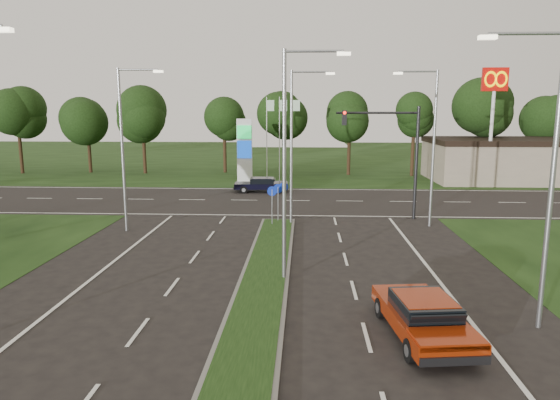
{
  "coord_description": "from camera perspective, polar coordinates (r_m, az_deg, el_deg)",
  "views": [
    {
      "loc": [
        1.59,
        -13.17,
        6.73
      ],
      "look_at": [
        0.34,
        12.05,
        2.2
      ],
      "focal_mm": 32.0,
      "sensor_mm": 36.0,
      "label": 1
    }
  ],
  "objects": [
    {
      "name": "streetlight_right_far",
      "position": [
        30.09,
        16.82,
        6.6
      ],
      "size": [
        2.53,
        0.22,
        9.0
      ],
      "rotation": [
        0.0,
        0.0,
        3.14
      ],
      "color": "gray",
      "rests_on": "ground"
    },
    {
      "name": "streetlight_median_far",
      "position": [
        29.22,
        1.7,
        6.93
      ],
      "size": [
        2.53,
        0.22,
        9.0
      ],
      "color": "gray",
      "rests_on": "ground"
    },
    {
      "name": "ground",
      "position": [
        14.87,
        -3.76,
        -16.76
      ],
      "size": [
        160.0,
        160.0,
        0.0
      ],
      "primitive_type": "plane",
      "color": "black",
      "rests_on": "ground"
    },
    {
      "name": "gas_pylon",
      "position": [
        46.66,
        -3.8,
        5.81
      ],
      "size": [
        5.8,
        1.26,
        8.0
      ],
      "color": "silver",
      "rests_on": "ground"
    },
    {
      "name": "mcdonalds_sign",
      "position": [
        48.04,
        23.25,
        10.86
      ],
      "size": [
        2.2,
        0.47,
        10.4
      ],
      "color": "silver",
      "rests_on": "ground"
    },
    {
      "name": "median_signs",
      "position": [
        30.03,
        -0.23,
        0.56
      ],
      "size": [
        1.16,
        1.76,
        2.38
      ],
      "color": "gray",
      "rests_on": "ground"
    },
    {
      "name": "commercial_building",
      "position": [
        53.44,
        25.35,
        4.12
      ],
      "size": [
        16.0,
        9.0,
        4.0
      ],
      "primitive_type": "cube",
      "color": "gray",
      "rests_on": "ground"
    },
    {
      "name": "cross_road",
      "position": [
        37.8,
        0.39,
        -0.08
      ],
      "size": [
        160.0,
        12.0,
        0.02
      ],
      "primitive_type": "cube",
      "color": "black",
      "rests_on": "ground"
    },
    {
      "name": "streetlight_right_near",
      "position": [
        16.87,
        28.18,
        3.35
      ],
      "size": [
        2.53,
        0.22,
        9.0
      ],
      "rotation": [
        0.0,
        0.0,
        3.14
      ],
      "color": "gray",
      "rests_on": "ground"
    },
    {
      "name": "red_sedan",
      "position": [
        15.92,
        16.04,
        -12.55
      ],
      "size": [
        2.46,
        4.86,
        1.28
      ],
      "rotation": [
        0.0,
        0.0,
        0.12
      ],
      "color": "maroon",
      "rests_on": "ground"
    },
    {
      "name": "streetlight_left_far",
      "position": [
        28.96,
        -17.24,
        6.45
      ],
      "size": [
        2.53,
        0.22,
        9.0
      ],
      "color": "gray",
      "rests_on": "ground"
    },
    {
      "name": "treeline_far",
      "position": [
        53.12,
        1.26,
        10.28
      ],
      "size": [
        6.0,
        6.0,
        9.9
      ],
      "color": "black",
      "rests_on": "ground"
    },
    {
      "name": "verge_far",
      "position": [
        68.51,
        1.5,
        4.53
      ],
      "size": [
        160.0,
        50.0,
        0.02
      ],
      "primitive_type": "cube",
      "color": "black",
      "rests_on": "ground"
    },
    {
      "name": "navy_sedan",
      "position": [
        41.77,
        -2.13,
        1.8
      ],
      "size": [
        4.48,
        2.01,
        1.21
      ],
      "rotation": [
        0.0,
        0.0,
        1.62
      ],
      "color": "black",
      "rests_on": "ground"
    },
    {
      "name": "median_kerb",
      "position": [
        18.48,
        -2.32,
        -10.99
      ],
      "size": [
        2.0,
        26.0,
        0.12
      ],
      "primitive_type": "cube",
      "color": "slate",
      "rests_on": "ground"
    },
    {
      "name": "streetlight_median_near",
      "position": [
        19.25,
        1.09,
        5.25
      ],
      "size": [
        2.53,
        0.22,
        9.0
      ],
      "color": "gray",
      "rests_on": "ground"
    },
    {
      "name": "traffic_signal",
      "position": [
        31.73,
        13.08,
        6.16
      ],
      "size": [
        5.1,
        0.42,
        7.0
      ],
      "color": "black",
      "rests_on": "ground"
    }
  ]
}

